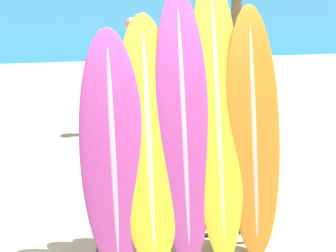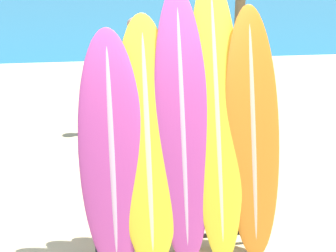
% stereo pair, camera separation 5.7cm
% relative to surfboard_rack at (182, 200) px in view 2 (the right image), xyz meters
% --- Properties ---
extents(ocean_water, '(120.00, 60.00, 0.01)m').
position_rel_surfboard_rack_xyz_m(ocean_water, '(-0.31, 39.61, -0.51)').
color(ocean_water, teal).
rests_on(ocean_water, ground_plane).
extents(surfboard_rack, '(1.64, 0.04, 0.96)m').
position_rel_surfboard_rack_xyz_m(surfboard_rack, '(0.00, 0.00, 0.00)').
color(surfboard_rack, '#28282D').
rests_on(surfboard_rack, ground_plane).
extents(surfboard_slot_0, '(0.57, 0.62, 2.09)m').
position_rel_surfboard_rack_xyz_m(surfboard_slot_0, '(-0.63, -0.01, 0.53)').
color(surfboard_slot_0, '#B23D8E').
rests_on(surfboard_slot_0, ground_plane).
extents(surfboard_slot_1, '(0.57, 0.73, 2.20)m').
position_rel_surfboard_rack_xyz_m(surfboard_slot_1, '(-0.32, 0.02, 0.59)').
color(surfboard_slot_1, yellow).
rests_on(surfboard_slot_1, ground_plane).
extents(surfboard_slot_2, '(0.50, 0.74, 2.42)m').
position_rel_surfboard_rack_xyz_m(surfboard_slot_2, '(0.00, 0.04, 0.70)').
color(surfboard_slot_2, '#B23D8E').
rests_on(surfboard_slot_2, ground_plane).
extents(surfboard_slot_3, '(0.48, 0.84, 2.55)m').
position_rel_surfboard_rack_xyz_m(surfboard_slot_3, '(0.32, 0.07, 0.76)').
color(surfboard_slot_3, yellow).
rests_on(surfboard_slot_3, ground_plane).
extents(surfboard_slot_4, '(0.51, 0.64, 2.26)m').
position_rel_surfboard_rack_xyz_m(surfboard_slot_4, '(0.65, 0.02, 0.62)').
color(surfboard_slot_4, orange).
rests_on(surfboard_slot_4, ground_plane).
extents(person_near_water, '(0.29, 0.23, 1.72)m').
position_rel_surfboard_rack_xyz_m(person_near_water, '(-0.51, 3.63, 0.43)').
color(person_near_water, beige).
rests_on(person_near_water, ground_plane).
extents(person_mid_beach, '(0.24, 0.30, 1.81)m').
position_rel_surfboard_rack_xyz_m(person_mid_beach, '(0.01, 4.52, 0.48)').
color(person_mid_beach, tan).
rests_on(person_mid_beach, ground_plane).
extents(person_far_left, '(0.26, 0.27, 1.59)m').
position_rel_surfboard_rack_xyz_m(person_far_left, '(0.99, 5.88, 0.35)').
color(person_far_left, '#A87A5B').
rests_on(person_far_left, ground_plane).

